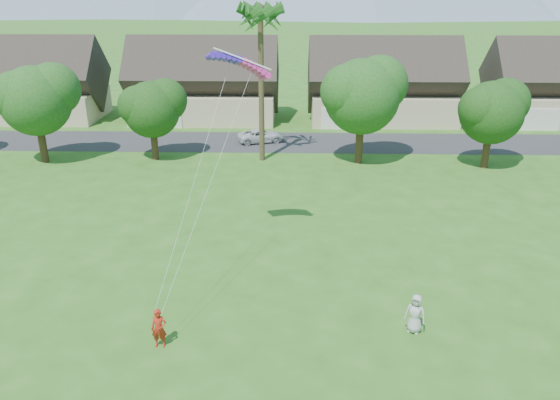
{
  "coord_description": "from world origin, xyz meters",
  "views": [
    {
      "loc": [
        0.68,
        -15.23,
        13.92
      ],
      "look_at": [
        0.0,
        10.0,
        3.8
      ],
      "focal_mm": 35.0,
      "sensor_mm": 36.0,
      "label": 1
    }
  ],
  "objects_px": {
    "kite_flyer": "(159,328)",
    "parked_car": "(261,136)",
    "watcher": "(415,314)",
    "parafoil_kite": "(240,61)"
  },
  "relations": [
    {
      "from": "kite_flyer",
      "to": "watcher",
      "type": "bearing_deg",
      "value": 3.76
    },
    {
      "from": "kite_flyer",
      "to": "watcher",
      "type": "distance_m",
      "value": 10.68
    },
    {
      "from": "parafoil_kite",
      "to": "parked_car",
      "type": "bearing_deg",
      "value": 75.62
    },
    {
      "from": "parked_car",
      "to": "parafoil_kite",
      "type": "distance_m",
      "value": 23.99
    },
    {
      "from": "kite_flyer",
      "to": "parked_car",
      "type": "height_order",
      "value": "kite_flyer"
    },
    {
      "from": "kite_flyer",
      "to": "parked_car",
      "type": "relative_size",
      "value": 0.4
    },
    {
      "from": "parked_car",
      "to": "watcher",
      "type": "bearing_deg",
      "value": 178.42
    },
    {
      "from": "watcher",
      "to": "parked_car",
      "type": "relative_size",
      "value": 0.42
    },
    {
      "from": "kite_flyer",
      "to": "parked_car",
      "type": "bearing_deg",
      "value": 82.52
    },
    {
      "from": "watcher",
      "to": "parafoil_kite",
      "type": "bearing_deg",
      "value": 163.37
    }
  ]
}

